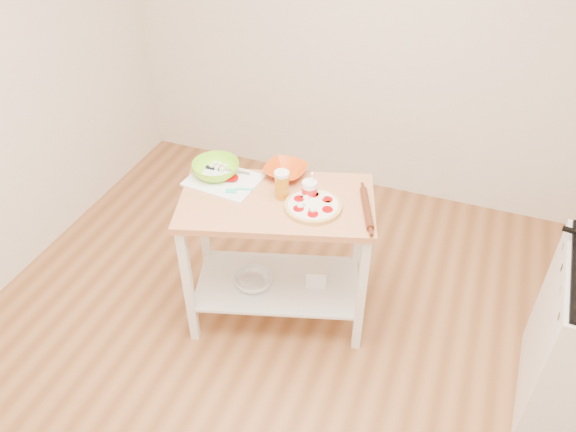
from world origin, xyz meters
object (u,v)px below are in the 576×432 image
(pizza, at_px, (313,206))
(orange_bowl, at_px, (285,171))
(knife, at_px, (222,169))
(shelf_glass_bowl, at_px, (253,281))
(yogurt_tub, at_px, (309,189))
(green_bowl, at_px, (216,169))
(shelf_bin, at_px, (316,275))
(spatula, at_px, (238,190))
(rolling_pin, at_px, (367,208))
(prep_island, at_px, (277,235))
(beer_pint, at_px, (282,185))
(cutting_board, at_px, (224,179))

(pizza, xyz_separation_m, orange_bowl, (-0.25, 0.25, 0.01))
(knife, relative_size, shelf_glass_bowl, 1.14)
(yogurt_tub, bearing_deg, green_bowl, 178.76)
(orange_bowl, bearing_deg, shelf_bin, -31.37)
(spatula, bearing_deg, pizza, -13.61)
(spatula, bearing_deg, rolling_pin, -8.12)
(prep_island, distance_m, yogurt_tub, 0.36)
(shelf_glass_bowl, bearing_deg, prep_island, 29.71)
(prep_island, xyz_separation_m, rolling_pin, (0.49, 0.07, 0.28))
(orange_bowl, relative_size, green_bowl, 0.89)
(beer_pint, bearing_deg, shelf_glass_bowl, -143.02)
(knife, relative_size, rolling_pin, 0.78)
(spatula, xyz_separation_m, shelf_bin, (0.45, 0.09, -0.59))
(spatula, relative_size, shelf_bin, 1.16)
(beer_pint, distance_m, rolling_pin, 0.48)
(orange_bowl, bearing_deg, shelf_glass_bowl, -106.04)
(orange_bowl, distance_m, rolling_pin, 0.56)
(shelf_glass_bowl, bearing_deg, beer_pint, 36.98)
(spatula, bearing_deg, cutting_board, 134.40)
(knife, xyz_separation_m, green_bowl, (-0.01, -0.04, 0.03))
(prep_island, relative_size, spatula, 8.31)
(orange_bowl, xyz_separation_m, green_bowl, (-0.38, -0.14, 0.01))
(cutting_board, xyz_separation_m, rolling_pin, (0.85, 0.01, 0.01))
(green_bowl, xyz_separation_m, beer_pint, (0.44, -0.06, 0.04))
(knife, bearing_deg, shelf_glass_bowl, -41.55)
(green_bowl, bearing_deg, beer_pint, -8.38)
(prep_island, distance_m, cutting_board, 0.45)
(spatula, xyz_separation_m, yogurt_tub, (0.39, 0.10, 0.04))
(cutting_board, height_order, beer_pint, beer_pint)
(pizza, bearing_deg, cutting_board, 173.24)
(prep_island, height_order, spatula, spatula)
(cutting_board, height_order, shelf_glass_bowl, cutting_board)
(shelf_bin, bearing_deg, spatula, -168.22)
(beer_pint, bearing_deg, orange_bowl, 105.38)
(prep_island, distance_m, spatula, 0.36)
(pizza, bearing_deg, prep_island, 179.68)
(pizza, relative_size, knife, 1.16)
(prep_island, bearing_deg, shelf_bin, 20.77)
(prep_island, relative_size, pizza, 3.84)
(beer_pint, bearing_deg, green_bowl, 171.62)
(prep_island, height_order, green_bowl, green_bowl)
(spatula, height_order, green_bowl, green_bowl)
(cutting_board, xyz_separation_m, yogurt_tub, (0.52, 0.02, 0.04))
(knife, distance_m, rolling_pin, 0.90)
(prep_island, xyz_separation_m, yogurt_tub, (0.16, 0.09, 0.31))
(orange_bowl, distance_m, beer_pint, 0.22)
(orange_bowl, bearing_deg, knife, -164.66)
(cutting_board, bearing_deg, yogurt_tub, 8.32)
(shelf_glass_bowl, bearing_deg, orange_bowl, 73.96)
(knife, height_order, rolling_pin, rolling_pin)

